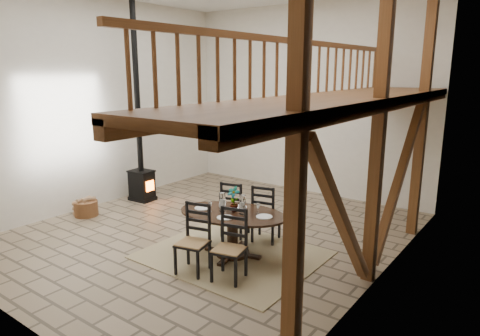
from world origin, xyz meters
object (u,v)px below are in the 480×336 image
Objects in this scene: dining_table at (233,231)px; log_stack at (83,208)px; wood_stove at (140,157)px; log_basket at (86,208)px.

dining_table is 4.13m from log_stack.
wood_stove is 12.70× the size of log_stack.
dining_table reaches higher than log_basket.
log_basket is at bearing 32.17° from log_stack.
wood_stove reaches higher than log_basket.
log_stack is (-0.16, -1.63, -0.97)m from wood_stove.
wood_stove is at bearing 86.30° from log_basket.
log_stack is at bearing -147.83° from log_basket.
dining_table reaches higher than log_stack.
log_basket is (-4.05, -0.30, -0.27)m from dining_table.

